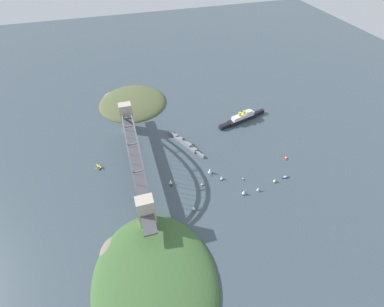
# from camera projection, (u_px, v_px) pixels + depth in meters

# --- Properties ---
(ground_plane) EXTENTS (1400.00, 1400.00, 0.00)m
(ground_plane) POSITION_uv_depth(u_px,v_px,m) (138.00, 169.00, 378.89)
(ground_plane) COLOR #3D4C56
(harbor_arch_bridge) EXTENTS (247.62, 19.06, 65.47)m
(harbor_arch_bridge) POSITION_uv_depth(u_px,v_px,m) (135.00, 155.00, 360.03)
(harbor_arch_bridge) COLOR #BCB29E
(harbor_arch_bridge) RESTS_ON ground
(headland_west_shore) EXTENTS (125.42, 123.19, 21.33)m
(headland_west_shore) POSITION_uv_depth(u_px,v_px,m) (132.00, 103.00, 499.67)
(headland_west_shore) COLOR #515B38
(headland_west_shore) RESTS_ON ground
(headland_east_shore) EXTENTS (155.58, 125.31, 28.98)m
(headland_east_shore) POSITION_uv_depth(u_px,v_px,m) (153.00, 280.00, 269.18)
(headland_east_shore) COLOR #3D6033
(headland_east_shore) RESTS_ON ground
(ocean_liner) EXTENTS (30.10, 92.34, 19.76)m
(ocean_liner) POSITION_uv_depth(u_px,v_px,m) (242.00, 118.00, 455.33)
(ocean_liner) COLOR black
(ocean_liner) RESTS_ON ground
(naval_cruiser) EXTENTS (73.86, 38.54, 17.33)m
(naval_cruiser) POSITION_uv_depth(u_px,v_px,m) (185.00, 143.00, 413.69)
(naval_cruiser) COLOR gray
(naval_cruiser) RESTS_ON ground
(seaplane_taxiing_near_bridge) EXTENTS (9.19, 9.01, 5.08)m
(seaplane_taxiing_near_bridge) POSITION_uv_depth(u_px,v_px,m) (99.00, 167.00, 378.49)
(seaplane_taxiing_near_bridge) COLOR #B7B7B2
(seaplane_taxiing_near_bridge) RESTS_ON ground
(small_boat_0) EXTENTS (6.71, 5.34, 7.31)m
(small_boat_0) POSITION_uv_depth(u_px,v_px,m) (222.00, 178.00, 362.61)
(small_boat_0) COLOR #234C8C
(small_boat_0) RESTS_ON ground
(small_boat_1) EXTENTS (2.82, 10.93, 2.62)m
(small_boat_1) POSITION_uv_depth(u_px,v_px,m) (285.00, 177.00, 366.40)
(small_boat_1) COLOR #234C8C
(small_boat_1) RESTS_ON ground
(small_boat_2) EXTENTS (6.64, 5.14, 6.75)m
(small_boat_2) POSITION_uv_depth(u_px,v_px,m) (202.00, 183.00, 355.56)
(small_boat_2) COLOR black
(small_boat_2) RESTS_ON ground
(small_boat_3) EXTENTS (7.10, 3.68, 1.80)m
(small_boat_3) POSITION_uv_depth(u_px,v_px,m) (242.00, 179.00, 364.82)
(small_boat_3) COLOR #234C8C
(small_boat_3) RESTS_ON ground
(small_boat_4) EXTENTS (8.56, 5.51, 8.56)m
(small_boat_4) POSITION_uv_depth(u_px,v_px,m) (244.00, 192.00, 344.28)
(small_boat_4) COLOR black
(small_boat_4) RESTS_ON ground
(small_boat_5) EXTENTS (6.35, 3.53, 7.63)m
(small_boat_5) POSITION_uv_depth(u_px,v_px,m) (258.00, 189.00, 348.19)
(small_boat_5) COLOR #2D6B3D
(small_boat_5) RESTS_ON ground
(small_boat_6) EXTENTS (8.63, 2.31, 2.37)m
(small_boat_6) POSITION_uv_depth(u_px,v_px,m) (286.00, 158.00, 393.50)
(small_boat_6) COLOR #B2231E
(small_boat_6) RESTS_ON ground
(small_boat_7) EXTENTS (6.44, 5.27, 6.84)m
(small_boat_7) POSITION_uv_depth(u_px,v_px,m) (275.00, 180.00, 359.34)
(small_boat_7) COLOR #2D6B3D
(small_boat_7) RESTS_ON ground
(small_boat_8) EXTENTS (8.27, 4.65, 8.87)m
(small_boat_8) POSITION_uv_depth(u_px,v_px,m) (171.00, 182.00, 356.35)
(small_boat_8) COLOR black
(small_boat_8) RESTS_ON ground
(small_boat_9) EXTENTS (10.05, 6.12, 10.89)m
(small_boat_9) POSITION_uv_depth(u_px,v_px,m) (210.00, 171.00, 369.58)
(small_boat_9) COLOR #2D6B3D
(small_boat_9) RESTS_ON ground
(small_boat_10) EXTENTS (5.46, 8.06, 7.96)m
(small_boat_10) POSITION_uv_depth(u_px,v_px,m) (194.00, 208.00, 327.20)
(small_boat_10) COLOR #2D6B3D
(small_boat_10) RESTS_ON ground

